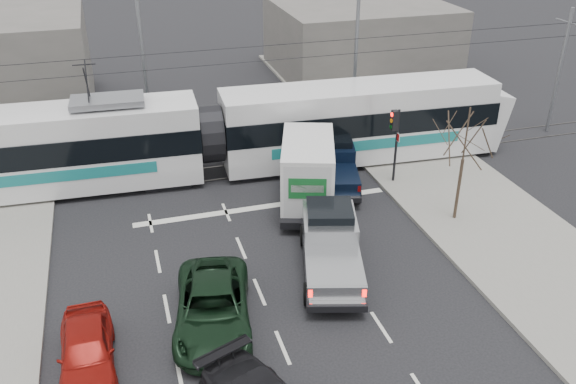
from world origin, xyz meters
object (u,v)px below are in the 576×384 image
object	(u,v)px
silver_pickup	(330,242)
navy_pickup	(335,163)
bare_tree	(466,139)
box_truck	(308,170)
traffic_signal	(395,131)
street_lamp_near	(353,40)
street_lamp_far	(138,46)
red_car	(87,350)
tram	(209,135)
green_car	(213,307)

from	to	relation	value
silver_pickup	navy_pickup	xyz separation A→B (m)	(2.62, 6.50, -0.02)
bare_tree	box_truck	bearing A→B (deg)	148.00
traffic_signal	navy_pickup	distance (m)	3.19
street_lamp_near	street_lamp_far	size ratio (longest dim) A/B	1.00
traffic_signal	red_car	world-z (taller)	traffic_signal
bare_tree	street_lamp_near	bearing A→B (deg)	91.42
tram	green_car	distance (m)	11.48
bare_tree	tram	distance (m)	11.96
street_lamp_far	navy_pickup	world-z (taller)	street_lamp_far
box_truck	red_car	xyz separation A→B (m)	(-9.63, -8.11, -0.89)
traffic_signal	tram	size ratio (longest dim) A/B	0.12
traffic_signal	street_lamp_near	distance (m)	7.91
street_lamp_far	tram	world-z (taller)	street_lamp_far
bare_tree	box_truck	size ratio (longest dim) A/B	0.74
traffic_signal	box_truck	size ratio (longest dim) A/B	0.53
street_lamp_far	green_car	size ratio (longest dim) A/B	1.71
street_lamp_near	box_truck	bearing A→B (deg)	-123.17
tram	green_car	xyz separation A→B (m)	(-1.96, -11.23, -1.37)
silver_pickup	traffic_signal	bearing A→B (deg)	63.44
street_lamp_far	red_car	distance (m)	18.98
bare_tree	street_lamp_far	world-z (taller)	street_lamp_far
tram	red_car	xyz separation A→B (m)	(-5.94, -12.07, -1.42)
traffic_signal	navy_pickup	world-z (taller)	traffic_signal
tram	silver_pickup	size ratio (longest dim) A/B	4.67
green_car	bare_tree	bearing A→B (deg)	29.55
street_lamp_far	box_truck	bearing A→B (deg)	-58.11
traffic_signal	navy_pickup	size ratio (longest dim) A/B	0.67
street_lamp_near	tram	distance (m)	10.28
silver_pickup	red_car	distance (m)	9.33
bare_tree	tram	size ratio (longest dim) A/B	0.17
box_truck	silver_pickup	bearing A→B (deg)	-80.07
traffic_signal	red_car	xyz separation A→B (m)	(-14.04, -8.64, -2.06)
bare_tree	green_car	distance (m)	12.21
red_car	tram	bearing A→B (deg)	63.19
street_lamp_near	box_truck	world-z (taller)	street_lamp_near
bare_tree	street_lamp_near	distance (m)	11.58
green_car	navy_pickup	bearing A→B (deg)	59.82
silver_pickup	red_car	bearing A→B (deg)	-145.59
street_lamp_far	navy_pickup	bearing A→B (deg)	-47.08
street_lamp_far	navy_pickup	size ratio (longest dim) A/B	1.69
red_car	traffic_signal	bearing A→B (deg)	31.02
traffic_signal	silver_pickup	distance (m)	7.88
red_car	street_lamp_near	bearing A→B (deg)	46.74
bare_tree	street_lamp_far	size ratio (longest dim) A/B	0.56
street_lamp_far	green_car	bearing A→B (deg)	-88.02
street_lamp_far	green_car	world-z (taller)	street_lamp_far
street_lamp_far	silver_pickup	distance (m)	16.63
bare_tree	navy_pickup	world-z (taller)	bare_tree
traffic_signal	tram	bearing A→B (deg)	157.07
bare_tree	red_car	distance (m)	16.16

